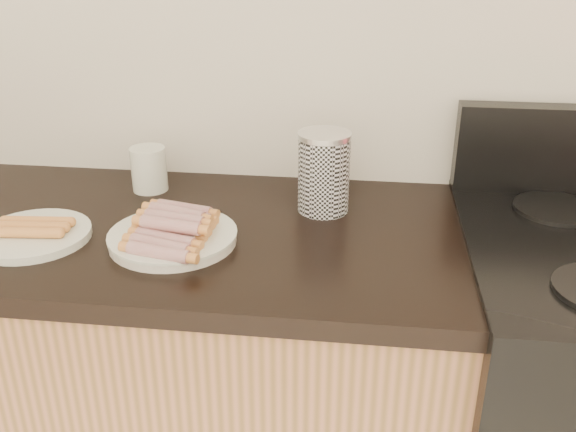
# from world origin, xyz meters

# --- Properties ---
(wall_back) EXTENTS (4.00, 0.04, 2.60)m
(wall_back) POSITION_xyz_m (0.00, 2.00, 1.30)
(wall_back) COLOR silver
(wall_back) RESTS_ON ground
(burner_far_left) EXTENTS (0.18, 0.18, 0.01)m
(burner_far_left) POSITION_xyz_m (0.61, 1.84, 0.92)
(burner_far_left) COLOR black
(burner_far_left) RESTS_ON stove
(main_plate) EXTENTS (0.25, 0.25, 0.02)m
(main_plate) POSITION_xyz_m (-0.17, 1.62, 0.91)
(main_plate) COLOR white
(main_plate) RESTS_ON counter_slab
(side_plate) EXTENTS (0.29, 0.29, 0.02)m
(side_plate) POSITION_xyz_m (-0.45, 1.60, 0.91)
(side_plate) COLOR white
(side_plate) RESTS_ON counter_slab
(hotdog_pile) EXTENTS (0.12, 0.25, 0.05)m
(hotdog_pile) POSITION_xyz_m (-0.17, 1.62, 0.94)
(hotdog_pile) COLOR maroon
(hotdog_pile) RESTS_ON main_plate
(plain_sausages) EXTENTS (0.14, 0.09, 0.02)m
(plain_sausages) POSITION_xyz_m (-0.45, 1.60, 0.93)
(plain_sausages) COLOR tan
(plain_sausages) RESTS_ON side_plate
(canister) EXTENTS (0.11, 0.11, 0.18)m
(canister) POSITION_xyz_m (0.11, 1.81, 0.99)
(canister) COLOR silver
(canister) RESTS_ON counter_slab
(mug) EXTENTS (0.11, 0.11, 0.10)m
(mug) POSITION_xyz_m (-0.30, 1.88, 0.95)
(mug) COLOR white
(mug) RESTS_ON counter_slab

